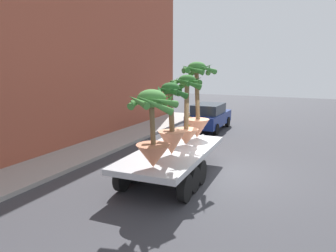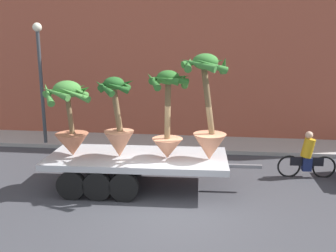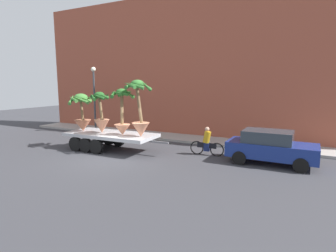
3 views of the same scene
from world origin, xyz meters
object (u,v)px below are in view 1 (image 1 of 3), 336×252
(potted_palm_middle, at_px, (171,125))
(cyclist, at_px, (188,128))
(flatbed_trailer, at_px, (170,159))
(potted_palm_front, at_px, (197,105))
(potted_palm_extra, at_px, (187,111))
(parked_car, at_px, (209,116))
(potted_palm_rear, at_px, (153,129))

(potted_palm_middle, height_order, cyclist, potted_palm_middle)
(flatbed_trailer, xyz_separation_m, potted_palm_front, (2.30, -0.11, 1.56))
(potted_palm_extra, relative_size, cyclist, 1.37)
(flatbed_trailer, bearing_deg, potted_palm_front, -2.76)
(parked_car, bearing_deg, cyclist, 177.54)
(flatbed_trailer, xyz_separation_m, parked_car, (8.65, 1.36, 0.08))
(parked_car, bearing_deg, potted_palm_rear, -171.37)
(flatbed_trailer, relative_size, potted_palm_middle, 2.70)
(parked_car, bearing_deg, potted_palm_extra, -168.94)
(potted_palm_rear, bearing_deg, parked_car, 8.63)
(potted_palm_rear, bearing_deg, flatbed_trailer, 7.12)
(flatbed_trailer, relative_size, potted_palm_rear, 2.85)
(potted_palm_extra, bearing_deg, flatbed_trailer, 175.02)
(potted_palm_rear, bearing_deg, potted_palm_front, 1.40)
(flatbed_trailer, height_order, parked_car, parked_car)
(parked_car, bearing_deg, potted_palm_front, -166.98)
(potted_palm_rear, bearing_deg, potted_palm_extra, 2.11)
(potted_palm_middle, distance_m, potted_palm_front, 2.59)
(cyclist, bearing_deg, parked_car, -2.46)
(potted_palm_front, bearing_deg, potted_palm_extra, 179.58)
(potted_palm_extra, bearing_deg, parked_car, 11.06)
(flatbed_trailer, xyz_separation_m, potted_palm_extra, (1.18, -0.10, 1.45))
(flatbed_trailer, distance_m, potted_palm_middle, 1.24)
(potted_palm_extra, distance_m, parked_car, 7.74)
(potted_palm_extra, bearing_deg, potted_palm_front, -0.42)
(cyclist, bearing_deg, potted_palm_front, -153.06)
(flatbed_trailer, bearing_deg, potted_palm_rear, -172.88)
(potted_palm_middle, height_order, potted_palm_extra, potted_palm_extra)
(potted_palm_rear, relative_size, cyclist, 1.20)
(potted_palm_extra, bearing_deg, potted_palm_rear, -177.89)
(potted_palm_rear, bearing_deg, cyclist, 13.45)
(potted_palm_extra, bearing_deg, cyclist, 20.48)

